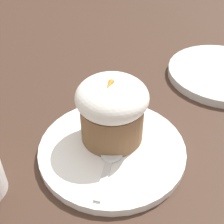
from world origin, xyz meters
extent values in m
plane|color=#3D281E|center=(0.00, 0.00, 0.00)|extent=(4.00, 4.00, 0.00)
cylinder|color=white|center=(0.00, 0.00, 0.01)|extent=(0.23, 0.23, 0.01)
cylinder|color=brown|center=(-0.02, -0.01, 0.05)|extent=(0.10, 0.10, 0.06)
ellipsoid|color=white|center=(-0.02, -0.01, 0.09)|extent=(0.11, 0.11, 0.06)
cone|color=orange|center=(-0.01, -0.01, 0.12)|extent=(0.02, 0.01, 0.01)
sphere|color=green|center=(-0.02, -0.01, 0.12)|extent=(0.01, 0.01, 0.01)
cube|color=silver|center=(0.07, 0.01, 0.02)|extent=(0.08, 0.02, 0.00)
ellipsoid|color=silver|center=(0.01, 0.01, 0.02)|extent=(0.05, 0.04, 0.01)
cylinder|color=silver|center=(-0.30, 0.13, 0.01)|extent=(0.23, 0.23, 0.02)
camera|label=1|loc=(0.32, 0.13, 0.37)|focal=50.00mm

